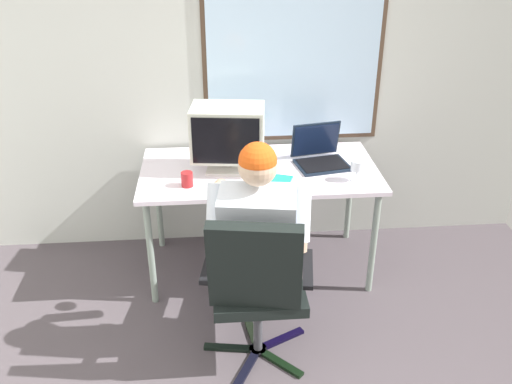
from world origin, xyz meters
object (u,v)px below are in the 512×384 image
at_px(office_chair, 257,282).
at_px(wine_glass, 357,167).
at_px(coffee_mug, 187,179).
at_px(person_seated, 259,237).
at_px(desk, 259,178).
at_px(crt_monitor, 228,133).
at_px(laptop, 319,153).
at_px(cd_case, 280,180).

relative_size(office_chair, wine_glass, 7.37).
bearing_deg(coffee_mug, person_seated, -49.16).
distance_m(desk, wine_glass, 0.63).
height_order(crt_monitor, wine_glass, crt_monitor).
relative_size(person_seated, wine_glass, 9.58).
distance_m(office_chair, person_seated, 0.28).
relative_size(laptop, wine_glass, 2.83).
distance_m(desk, office_chair, 0.94).
height_order(office_chair, coffee_mug, office_chair).
height_order(desk, crt_monitor, crt_monitor).
bearing_deg(desk, person_seated, -94.94).
relative_size(laptop, coffee_mug, 4.16).
height_order(desk, cd_case, cd_case).
bearing_deg(wine_glass, desk, 159.27).
distance_m(crt_monitor, laptop, 0.62).
bearing_deg(crt_monitor, coffee_mug, -140.57).
xyz_separation_m(crt_monitor, coffee_mug, (-0.25, -0.21, -0.20)).
xyz_separation_m(crt_monitor, cd_case, (0.30, -0.18, -0.24)).
bearing_deg(crt_monitor, laptop, 6.08).
height_order(laptop, wine_glass, laptop).
relative_size(person_seated, cd_case, 7.10).
height_order(office_chair, crt_monitor, crt_monitor).
bearing_deg(person_seated, laptop, 58.07).
xyz_separation_m(desk, wine_glass, (0.57, -0.22, 0.15)).
relative_size(person_seated, crt_monitor, 2.66).
height_order(wine_glass, cd_case, wine_glass).
bearing_deg(cd_case, coffee_mug, -176.91).
distance_m(desk, laptop, 0.42).
bearing_deg(person_seated, desk, 85.06).
xyz_separation_m(wine_glass, coffee_mug, (-1.02, 0.01, -0.05)).
distance_m(person_seated, crt_monitor, 0.75).
bearing_deg(desk, coffee_mug, -155.32).
relative_size(office_chair, coffee_mug, 10.82).
height_order(desk, person_seated, person_seated).
height_order(person_seated, coffee_mug, person_seated).
bearing_deg(wine_glass, person_seated, -144.80).
distance_m(desk, coffee_mug, 0.50).
distance_m(wine_glass, cd_case, 0.47).
bearing_deg(desk, crt_monitor, 179.25).
bearing_deg(office_chair, crt_monitor, 96.18).
relative_size(person_seated, coffee_mug, 14.07).
distance_m(office_chair, laptop, 1.13).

